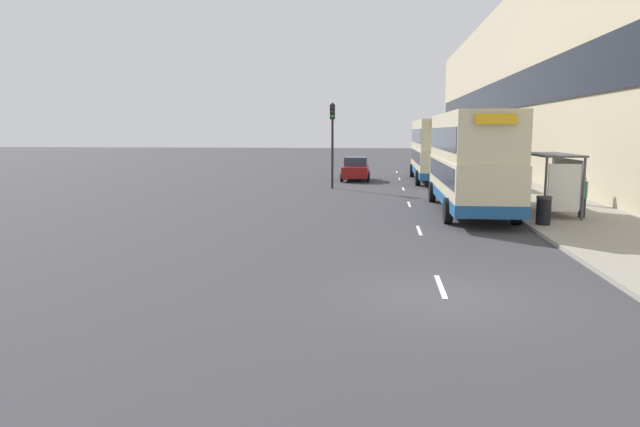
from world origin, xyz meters
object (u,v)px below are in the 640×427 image
object	(u,v)px
double_decker_bus_ahead	(434,149)
traffic_light_far_kerb	(332,131)
car_0	(356,169)
litter_bin	(544,210)
double_decker_bus_near	(470,160)
pedestrian_1	(583,197)
bus_shelter	(557,172)
pedestrian_at_shelter	(579,186)

from	to	relation	value
double_decker_bus_ahead	traffic_light_far_kerb	bearing A→B (deg)	-138.86
car_0	litter_bin	xyz separation A→B (m)	(7.75, -19.83, -0.17)
double_decker_bus_near	double_decker_bus_ahead	world-z (taller)	same
traffic_light_far_kerb	pedestrian_1	bearing A→B (deg)	-47.63
bus_shelter	car_0	bearing A→B (deg)	117.84
pedestrian_at_shelter	pedestrian_1	distance (m)	4.42
double_decker_bus_near	pedestrian_1	bearing A→B (deg)	-27.20
bus_shelter	car_0	distance (m)	19.25
double_decker_bus_near	pedestrian_at_shelter	xyz separation A→B (m)	(5.32, 2.14, -1.27)
double_decker_bus_ahead	traffic_light_far_kerb	world-z (taller)	traffic_light_far_kerb
bus_shelter	traffic_light_far_kerb	bearing A→B (deg)	132.45
double_decker_bus_near	traffic_light_far_kerb	xyz separation A→B (m)	(-6.88, 9.91, 1.24)
car_0	pedestrian_1	size ratio (longest dim) A/B	2.45
bus_shelter	litter_bin	xyz separation A→B (m)	(-1.22, -2.83, -1.21)
double_decker_bus_near	pedestrian_at_shelter	world-z (taller)	double_decker_bus_near
double_decker_bus_ahead	car_0	distance (m)	5.70
pedestrian_1	traffic_light_far_kerb	distance (m)	16.45
car_0	litter_bin	world-z (taller)	car_0
litter_bin	double_decker_bus_near	bearing A→B (deg)	117.19
double_decker_bus_ahead	car_0	size ratio (longest dim) A/B	2.77
traffic_light_far_kerb	litter_bin	bearing A→B (deg)	-57.32
bus_shelter	pedestrian_1	bearing A→B (deg)	-48.63
bus_shelter	pedestrian_at_shelter	bearing A→B (deg)	58.88
pedestrian_at_shelter	litter_bin	distance (m)	6.99
pedestrian_at_shelter	traffic_light_far_kerb	world-z (taller)	traffic_light_far_kerb
double_decker_bus_ahead	litter_bin	world-z (taller)	double_decker_bus_ahead
pedestrian_1	car_0	bearing A→B (deg)	118.62
car_0	pedestrian_1	bearing A→B (deg)	118.62
bus_shelter	pedestrian_1	xyz separation A→B (m)	(0.78, -0.89, -0.90)
car_0	pedestrian_at_shelter	distance (m)	17.53
bus_shelter	car_0	xyz separation A→B (m)	(-8.98, 16.99, -1.04)
double_decker_bus_ahead	litter_bin	bearing A→B (deg)	-83.53
pedestrian_at_shelter	pedestrian_1	size ratio (longest dim) A/B	1.04
litter_bin	traffic_light_far_kerb	size ratio (longest dim) A/B	0.20
litter_bin	pedestrian_1	bearing A→B (deg)	44.10
double_decker_bus_near	traffic_light_far_kerb	bearing A→B (deg)	124.74
pedestrian_at_shelter	litter_bin	size ratio (longest dim) A/B	1.63
pedestrian_1	litter_bin	bearing A→B (deg)	-135.90
pedestrian_at_shelter	traffic_light_far_kerb	distance (m)	14.68
traffic_light_far_kerb	bus_shelter	bearing A→B (deg)	-47.55
bus_shelter	pedestrian_at_shelter	world-z (taller)	bus_shelter
double_decker_bus_ahead	double_decker_bus_near	bearing A→B (deg)	-89.38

